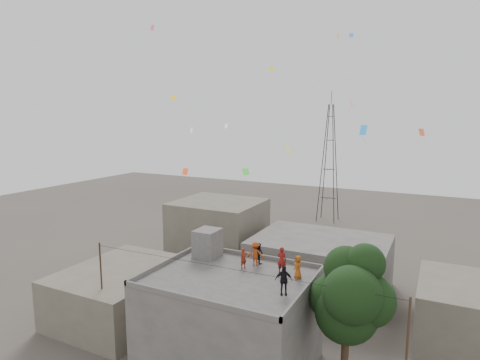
{
  "coord_description": "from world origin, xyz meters",
  "views": [
    {
      "loc": [
        11.34,
        -21.08,
        16.0
      ],
      "look_at": [
        -0.64,
        2.7,
        11.85
      ],
      "focal_mm": 30.0,
      "sensor_mm": 36.0,
      "label": 1
    }
  ],
  "objects_px": {
    "tree": "(351,296)",
    "transmission_tower": "(329,163)",
    "person_dark_adult": "(284,280)",
    "stair_head_box": "(208,243)",
    "person_red_adult": "(282,260)"
  },
  "relations": [
    {
      "from": "transmission_tower",
      "to": "person_red_adult",
      "type": "relative_size",
      "value": 11.43
    },
    {
      "from": "person_red_adult",
      "to": "transmission_tower",
      "type": "bearing_deg",
      "value": -77.21
    },
    {
      "from": "stair_head_box",
      "to": "transmission_tower",
      "type": "distance_m",
      "value": 37.46
    },
    {
      "from": "tree",
      "to": "transmission_tower",
      "type": "bearing_deg",
      "value": 106.09
    },
    {
      "from": "person_red_adult",
      "to": "person_dark_adult",
      "type": "bearing_deg",
      "value": 115.53
    },
    {
      "from": "stair_head_box",
      "to": "tree",
      "type": "bearing_deg",
      "value": -10.74
    },
    {
      "from": "transmission_tower",
      "to": "person_dark_adult",
      "type": "bearing_deg",
      "value": -79.05
    },
    {
      "from": "tree",
      "to": "person_dark_adult",
      "type": "height_order",
      "value": "tree"
    },
    {
      "from": "tree",
      "to": "stair_head_box",
      "type": "bearing_deg",
      "value": 169.26
    },
    {
      "from": "tree",
      "to": "transmission_tower",
      "type": "xyz_separation_m",
      "value": [
        -11.37,
        39.4,
        2.97
      ]
    },
    {
      "from": "stair_head_box",
      "to": "person_dark_adult",
      "type": "bearing_deg",
      "value": -25.85
    },
    {
      "from": "person_red_adult",
      "to": "stair_head_box",
      "type": "bearing_deg",
      "value": -2.68
    },
    {
      "from": "stair_head_box",
      "to": "person_red_adult",
      "type": "xyz_separation_m",
      "value": [
        5.89,
        -0.57,
        -0.13
      ]
    },
    {
      "from": "transmission_tower",
      "to": "person_dark_adult",
      "type": "xyz_separation_m",
      "value": [
        7.9,
        -40.84,
        -2.12
      ]
    },
    {
      "from": "stair_head_box",
      "to": "tree",
      "type": "xyz_separation_m",
      "value": [
        10.57,
        -2.0,
        -1.0
      ]
    }
  ]
}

